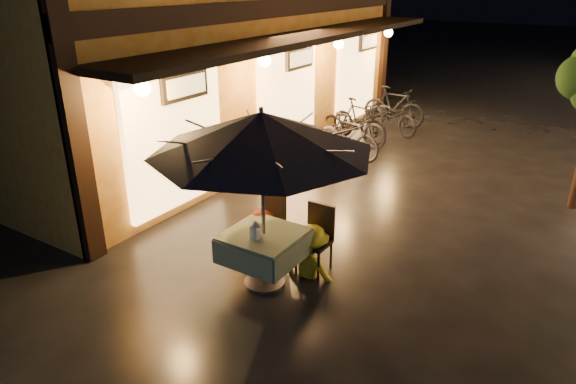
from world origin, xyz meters
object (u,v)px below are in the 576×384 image
Objects in this scene: table_lantern at (255,229)px; person_orange at (260,211)px; patio_umbrella at (261,133)px; bicycle_0 at (317,147)px; person_yellow at (311,227)px; cafe_table at (264,246)px.

person_orange is at bearing 121.77° from table_lantern.
bicycle_0 is at bearing 111.10° from patio_umbrella.
patio_umbrella reaches higher than table_lantern.
patio_umbrella is at bearing 132.49° from person_orange.
person_yellow is (0.39, 0.58, -1.43)m from patio_umbrella.
table_lantern reaches higher than bicycle_0.
person_orange is (-0.43, 0.69, -0.13)m from table_lantern.
person_orange reaches higher than bicycle_0.
person_yellow reaches higher than table_lantern.
person_orange is (-0.43, 0.51, -1.36)m from patio_umbrella.
cafe_table is at bearing 90.00° from table_lantern.
person_yellow reaches higher than bicycle_0.
cafe_table is 4.91m from bicycle_0.
person_orange reaches higher than table_lantern.
person_yellow is 0.94× the size of bicycle_0.
cafe_table is 0.35× the size of patio_umbrella.
patio_umbrella is 11.35× the size of table_lantern.
patio_umbrella is 1.52m from person_orange.
patio_umbrella is 1.80× the size of person_orange.
patio_umbrella is 1.97× the size of person_yellow.
patio_umbrella is 1.59m from person_yellow.
patio_umbrella is 5.21m from bicycle_0.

